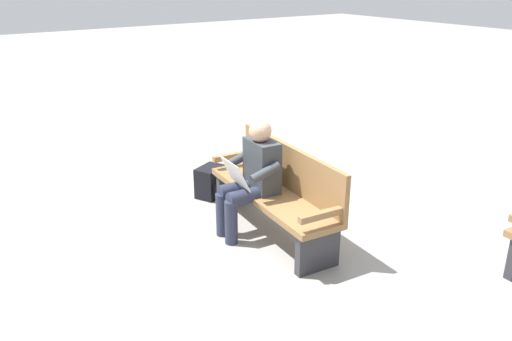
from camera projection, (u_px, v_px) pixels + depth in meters
ground_plane at (271, 233)px, 5.33m from camera, size 40.00×40.00×0.00m
bench_near at (278, 190)px, 5.20m from camera, size 1.84×0.65×0.90m
person_seated at (252, 175)px, 5.12m from camera, size 0.60×0.60×1.18m
backpack at (211, 182)px, 6.13m from camera, size 0.38×0.41×0.36m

